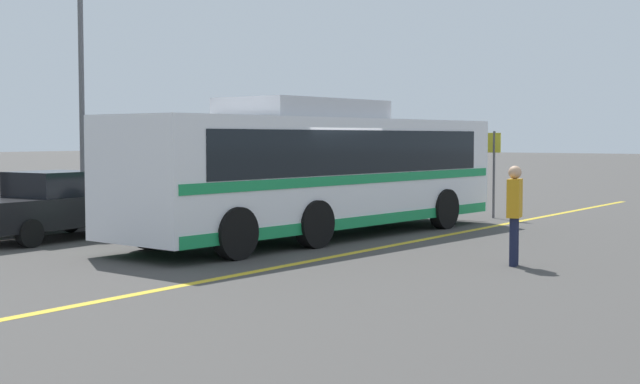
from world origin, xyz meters
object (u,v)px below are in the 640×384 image
(parked_car_3, at_px, (356,185))
(street_lamp, at_px, (81,39))
(transit_bus, at_px, (319,169))
(pedestrian_0, at_px, (514,209))
(bus_stop_sign, at_px, (494,163))
(parked_car_2, at_px, (252,194))
(parked_car_1, at_px, (51,206))

(parked_car_3, distance_m, street_lamp, 11.04)
(transit_bus, height_order, pedestrian_0, transit_bus)
(transit_bus, bearing_deg, pedestrian_0, -13.35)
(street_lamp, bearing_deg, bus_stop_sign, -44.65)
(pedestrian_0, distance_m, bus_stop_sign, 9.58)
(parked_car_3, xyz_separation_m, pedestrian_0, (-10.50, -10.32, 0.35))
(parked_car_2, distance_m, street_lamp, 6.23)
(parked_car_3, relative_size, bus_stop_sign, 1.88)
(parked_car_2, xyz_separation_m, street_lamp, (-3.97, 2.42, 4.15))
(parked_car_1, bearing_deg, parked_car_3, -92.02)
(parked_car_1, distance_m, street_lamp, 5.32)
(transit_bus, bearing_deg, parked_car_1, -136.12)
(parked_car_2, height_order, parked_car_3, parked_car_2)
(transit_bus, xyz_separation_m, parked_car_3, (8.80, 4.81, -0.90))
(parked_car_2, relative_size, bus_stop_sign, 1.91)
(transit_bus, distance_m, bus_stop_sign, 6.93)
(parked_car_1, height_order, parked_car_2, parked_car_1)
(street_lamp, bearing_deg, transit_bus, -79.67)
(transit_bus, xyz_separation_m, parked_car_1, (-3.90, 4.63, -0.81))
(bus_stop_sign, distance_m, street_lamp, 11.80)
(parked_car_3, distance_m, bus_stop_sign, 6.37)
(bus_stop_sign, relative_size, street_lamp, 0.37)
(parked_car_2, bearing_deg, transit_bus, -31.32)
(parked_car_2, bearing_deg, street_lamp, -120.48)
(parked_car_2, bearing_deg, bus_stop_sign, 37.33)
(parked_car_2, xyz_separation_m, pedestrian_0, (-4.44, -9.86, 0.33))
(transit_bus, bearing_deg, bus_stop_sign, 83.93)
(transit_bus, xyz_separation_m, parked_car_2, (2.74, 4.35, -0.87))
(bus_stop_sign, bearing_deg, parked_car_1, -114.69)
(parked_car_2, height_order, pedestrian_0, pedestrian_0)
(parked_car_1, bearing_deg, street_lamp, -54.03)
(transit_bus, xyz_separation_m, street_lamp, (-1.23, 6.77, 3.27))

